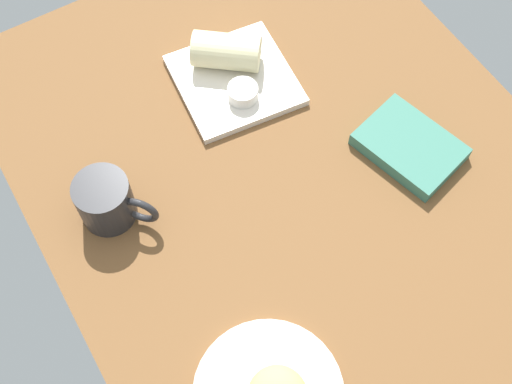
# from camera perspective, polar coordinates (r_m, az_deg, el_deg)

# --- Properties ---
(dining_table) EXTENTS (1.10, 0.90, 0.04)m
(dining_table) POSITION_cam_1_polar(r_m,az_deg,el_deg) (1.24, 2.38, 2.37)
(dining_table) COLOR brown
(dining_table) RESTS_ON ground
(square_plate) EXTENTS (0.24, 0.24, 0.02)m
(square_plate) POSITION_cam_1_polar(r_m,az_deg,el_deg) (1.31, -1.82, 9.48)
(square_plate) COLOR silver
(square_plate) RESTS_ON dining_table
(sauce_cup) EXTENTS (0.06, 0.06, 0.03)m
(sauce_cup) POSITION_cam_1_polar(r_m,az_deg,el_deg) (1.27, -1.01, 8.52)
(sauce_cup) COLOR silver
(sauce_cup) RESTS_ON square_plate
(breakfast_wrap) EXTENTS (0.13, 0.14, 0.07)m
(breakfast_wrap) POSITION_cam_1_polar(r_m,az_deg,el_deg) (1.30, -2.54, 11.86)
(breakfast_wrap) COLOR beige
(breakfast_wrap) RESTS_ON square_plate
(book_stack) EXTENTS (0.21, 0.17, 0.03)m
(book_stack) POSITION_cam_1_polar(r_m,az_deg,el_deg) (1.25, 12.92, 3.80)
(book_stack) COLOR #387260
(book_stack) RESTS_ON dining_table
(coffee_mug) EXTENTS (0.12, 0.12, 0.09)m
(coffee_mug) POSITION_cam_1_polar(r_m,az_deg,el_deg) (1.15, -12.56, -0.74)
(coffee_mug) COLOR #262628
(coffee_mug) RESTS_ON dining_table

